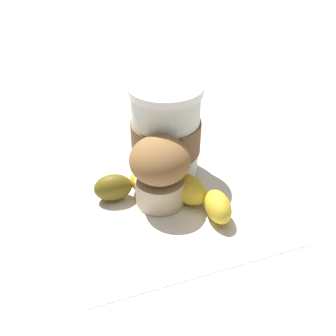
# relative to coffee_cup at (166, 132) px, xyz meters

# --- Properties ---
(ground_plane) EXTENTS (3.00, 3.00, 0.00)m
(ground_plane) POSITION_rel_coffee_cup_xyz_m (0.05, -0.03, -0.07)
(ground_plane) COLOR beige
(paper_napkin) EXTENTS (0.31, 0.31, 0.00)m
(paper_napkin) POSITION_rel_coffee_cup_xyz_m (0.05, -0.03, -0.07)
(paper_napkin) COLOR white
(paper_napkin) RESTS_ON ground_plane
(coffee_cup) EXTENTS (0.10, 0.10, 0.13)m
(coffee_cup) POSITION_rel_coffee_cup_xyz_m (0.00, 0.00, 0.00)
(coffee_cup) COLOR silver
(coffee_cup) RESTS_ON paper_napkin
(muffin) EXTENTS (0.08, 0.08, 0.09)m
(muffin) POSITION_rel_coffee_cup_xyz_m (0.05, -0.04, -0.02)
(muffin) COLOR beige
(muffin) RESTS_ON paper_napkin
(banana) EXTENTS (0.15, 0.15, 0.04)m
(banana) POSITION_rel_coffee_cup_xyz_m (0.06, -0.03, -0.05)
(banana) COLOR gold
(banana) RESTS_ON paper_napkin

